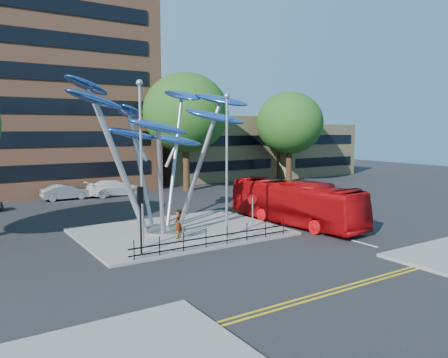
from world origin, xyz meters
TOP-DOWN VIEW (x-y plane):
  - ground at (0.00, 0.00)m, footprint 120.00×120.00m
  - traffic_island at (-1.00, 6.00)m, footprint 12.00×9.00m
  - double_yellow_near at (0.00, -6.00)m, footprint 40.00×0.12m
  - double_yellow_far at (0.00, -6.30)m, footprint 40.00×0.12m
  - brick_tower at (-6.00, 32.00)m, footprint 25.00×15.00m
  - low_building_near at (16.00, 30.00)m, footprint 15.00×8.00m
  - low_building_far at (30.00, 28.00)m, footprint 12.00×8.00m
  - tree_right at (8.00, 22.00)m, footprint 8.80×8.80m
  - tree_far at (22.00, 22.00)m, footprint 8.00×8.00m
  - leaf_sculpture at (-2.07, 6.68)m, footprint 12.72×9.54m
  - street_lamp_left at (-4.50, 3.50)m, footprint 0.36×0.36m
  - street_lamp_right at (0.50, 3.00)m, footprint 0.36×0.36m
  - traffic_light_island at (-5.00, 2.50)m, footprint 0.28×0.18m
  - no_entry_sign_island at (2.00, 2.52)m, footprint 0.60×0.10m
  - pedestrian_railing_front at (-1.00, 1.70)m, footprint 10.00×0.06m
  - red_bus at (6.60, 3.93)m, footprint 3.21×10.72m
  - pedestrian at (-2.00, 4.27)m, footprint 0.73×0.72m
  - parked_car_mid at (-3.90, 23.00)m, footprint 4.27×1.49m
  - parked_car_right at (0.60, 22.85)m, footprint 5.39×2.35m

SIDE VIEW (x-z plane):
  - ground at x=0.00m, z-range 0.00..0.00m
  - double_yellow_near at x=0.00m, z-range 0.00..0.01m
  - double_yellow_far at x=0.00m, z-range 0.00..0.01m
  - traffic_island at x=-1.00m, z-range 0.00..0.15m
  - pedestrian_railing_front at x=-1.00m, z-range 0.05..1.05m
  - parked_car_mid at x=-3.90m, z-range 0.00..1.41m
  - parked_car_right at x=0.60m, z-range 0.00..1.54m
  - pedestrian at x=-2.00m, z-range 0.15..1.85m
  - red_bus at x=6.60m, z-range 0.00..2.95m
  - no_entry_sign_island at x=2.00m, z-range 0.59..3.04m
  - traffic_light_island at x=-5.00m, z-range 0.90..4.33m
  - low_building_far at x=30.00m, z-range 0.00..7.00m
  - low_building_near at x=16.00m, z-range 0.00..8.00m
  - street_lamp_right at x=0.50m, z-range 0.94..9.24m
  - street_lamp_left at x=-4.50m, z-range 0.96..9.76m
  - leaf_sculpture at x=-2.07m, z-range 2.12..11.63m
  - tree_far at x=22.00m, z-range 1.70..12.51m
  - tree_right at x=8.00m, z-range 1.98..14.09m
  - brick_tower at x=-6.00m, z-range 0.00..30.00m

